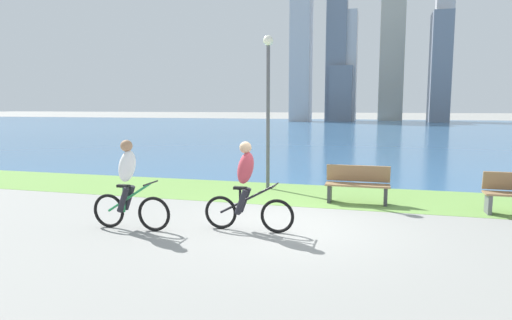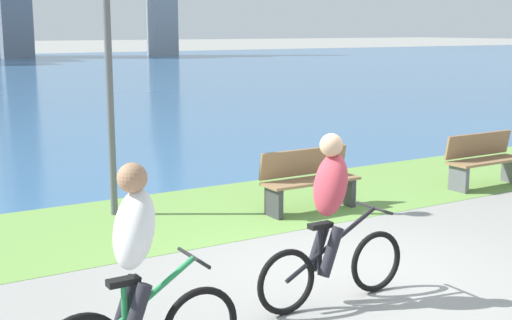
{
  "view_description": "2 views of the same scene",
  "coord_description": "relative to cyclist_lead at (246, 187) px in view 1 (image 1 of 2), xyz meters",
  "views": [
    {
      "loc": [
        1.63,
        -8.21,
        2.31
      ],
      "look_at": [
        -0.66,
        0.2,
        1.24
      ],
      "focal_mm": 30.94,
      "sensor_mm": 36.0,
      "label": 1
    },
    {
      "loc": [
        -4.6,
        -5.59,
        2.63
      ],
      "look_at": [
        -0.69,
        0.77,
        1.21
      ],
      "focal_mm": 48.76,
      "sensor_mm": 36.0,
      "label": 2
    }
  ],
  "objects": [
    {
      "name": "ground_plane",
      "position": [
        0.65,
        0.53,
        -0.83
      ],
      "size": [
        300.0,
        300.0,
        0.0
      ],
      "primitive_type": "plane",
      "color": "gray"
    },
    {
      "name": "cyclist_lead",
      "position": [
        0.0,
        0.0,
        0.0
      ],
      "size": [
        1.73,
        0.52,
        1.67
      ],
      "color": "black",
      "rests_on": "ground"
    },
    {
      "name": "lamppost_tall",
      "position": [
        -0.62,
        4.23,
        1.9
      ],
      "size": [
        0.28,
        0.28,
        4.22
      ],
      "color": "#595960",
      "rests_on": "ground"
    },
    {
      "name": "cyclist_trailing",
      "position": [
        -2.16,
        -0.48,
        0.01
      ],
      "size": [
        1.61,
        0.52,
        1.69
      ],
      "color": "black",
      "rests_on": "ground"
    },
    {
      "name": "grass_strip_bayside",
      "position": [
        0.65,
        3.64,
        -0.83
      ],
      "size": [
        120.0,
        2.91,
        0.01
      ],
      "primitive_type": "cube",
      "color": "#6B9947",
      "rests_on": "ground"
    },
    {
      "name": "city_skyline_far_shore",
      "position": [
        2.24,
        62.28,
        8.26
      ],
      "size": [
        36.21,
        9.63,
        24.39
      ],
      "color": "#B7B7BC",
      "rests_on": "ground"
    },
    {
      "name": "bench_far_along_path",
      "position": [
        1.89,
        2.96,
        -0.38
      ],
      "size": [
        1.5,
        0.47,
        0.9
      ],
      "color": "olive",
      "rests_on": "ground"
    },
    {
      "name": "bay_water_surface",
      "position": [
        0.65,
        38.07,
        -0.83
      ],
      "size": [
        300.0,
        65.95,
        0.0
      ],
      "primitive_type": "cube",
      "color": "#386693",
      "rests_on": "ground"
    }
  ]
}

